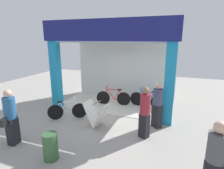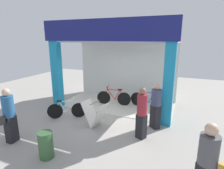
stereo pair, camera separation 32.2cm
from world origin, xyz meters
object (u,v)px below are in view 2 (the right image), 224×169
object	(u,v)px
sandwich_board_sign	(95,114)
pedestrian_3	(207,163)
bicycle_parked_0	(67,110)
pedestrian_2	(156,105)
trash_bin	(46,145)
bicycle_inside_0	(114,98)
bicycle_inside_1	(148,100)
pedestrian_0	(142,113)
pedestrian_1	(9,115)

from	to	relation	value
sandwich_board_sign	pedestrian_3	world-z (taller)	pedestrian_3
sandwich_board_sign	bicycle_parked_0	bearing A→B (deg)	172.50
sandwich_board_sign	pedestrian_2	size ratio (longest dim) A/B	0.58
sandwich_board_sign	pedestrian_2	world-z (taller)	pedestrian_2
pedestrian_2	trash_bin	bearing A→B (deg)	-130.30
bicycle_inside_0	bicycle_inside_1	xyz separation A→B (m)	(1.59, 0.19, 0.01)
bicycle_inside_1	bicycle_parked_0	world-z (taller)	bicycle_inside_1
pedestrian_2	pedestrian_0	bearing A→B (deg)	-108.80
sandwich_board_sign	pedestrian_0	world-z (taller)	pedestrian_0
pedestrian_1	bicycle_inside_0	bearing A→B (deg)	68.11
bicycle_parked_0	pedestrian_0	distance (m)	3.19
bicycle_inside_0	bicycle_parked_0	world-z (taller)	bicycle_inside_0
pedestrian_2	bicycle_inside_1	bearing A→B (deg)	109.79
bicycle_inside_0	bicycle_inside_1	bearing A→B (deg)	6.68
bicycle_inside_0	sandwich_board_sign	size ratio (longest dim) A/B	1.71
pedestrian_2	trash_bin	xyz separation A→B (m)	(-2.40, -2.83, -0.49)
bicycle_parked_0	pedestrian_1	xyz separation A→B (m)	(-0.52, -2.11, 0.55)
bicycle_inside_0	pedestrian_2	xyz separation A→B (m)	(2.24, -1.62, 0.49)
bicycle_parked_0	pedestrian_3	size ratio (longest dim) A/B	0.81
pedestrian_1	trash_bin	xyz separation A→B (m)	(1.54, -0.21, -0.52)
pedestrian_2	pedestrian_3	world-z (taller)	pedestrian_3
pedestrian_0	pedestrian_2	bearing A→B (deg)	71.20
sandwich_board_sign	pedestrian_0	xyz separation A→B (m)	(1.75, -0.18, 0.41)
pedestrian_0	bicycle_inside_1	bearing A→B (deg)	97.61
sandwich_board_sign	pedestrian_2	distance (m)	2.20
bicycle_parked_0	trash_bin	size ratio (longest dim) A/B	1.83
bicycle_inside_0	pedestrian_1	world-z (taller)	pedestrian_1
sandwich_board_sign	pedestrian_0	bearing A→B (deg)	-5.73
bicycle_inside_0	pedestrian_2	bearing A→B (deg)	-35.91
sandwich_board_sign	pedestrian_3	xyz separation A→B (m)	(3.45, -2.05, 0.41)
bicycle_parked_0	pedestrian_3	bearing A→B (deg)	-24.77
bicycle_inside_0	bicycle_inside_1	size ratio (longest dim) A/B	0.99
sandwich_board_sign	trash_bin	world-z (taller)	sandwich_board_sign
pedestrian_0	pedestrian_2	distance (m)	0.91
pedestrian_1	trash_bin	size ratio (longest dim) A/B	2.32
pedestrian_2	pedestrian_3	xyz separation A→B (m)	(1.41, -2.73, 0.01)
pedestrian_1	trash_bin	bearing A→B (deg)	-7.85
bicycle_parked_0	pedestrian_2	bearing A→B (deg)	8.41
pedestrian_2	pedestrian_3	distance (m)	3.07
bicycle_inside_1	trash_bin	size ratio (longest dim) A/B	2.24
bicycle_parked_0	pedestrian_1	world-z (taller)	pedestrian_1
pedestrian_3	pedestrian_1	bearing A→B (deg)	178.78
sandwich_board_sign	pedestrian_1	distance (m)	2.74
bicycle_inside_1	pedestrian_3	xyz separation A→B (m)	(2.06, -4.54, 0.50)
bicycle_inside_0	pedestrian_1	distance (m)	4.60
pedestrian_0	pedestrian_1	size ratio (longest dim) A/B	0.98
sandwich_board_sign	pedestrian_3	bearing A→B (deg)	-30.64
trash_bin	pedestrian_2	bearing A→B (deg)	49.70
bicycle_inside_1	pedestrian_0	bearing A→B (deg)	-82.39
bicycle_inside_1	pedestrian_3	world-z (taller)	pedestrian_3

